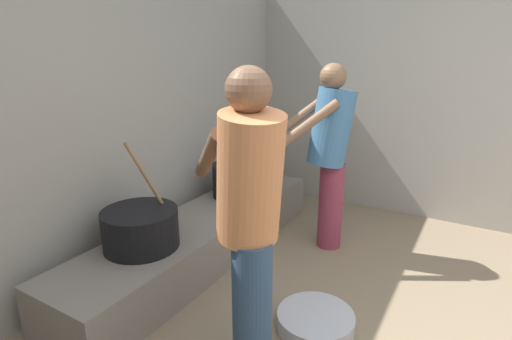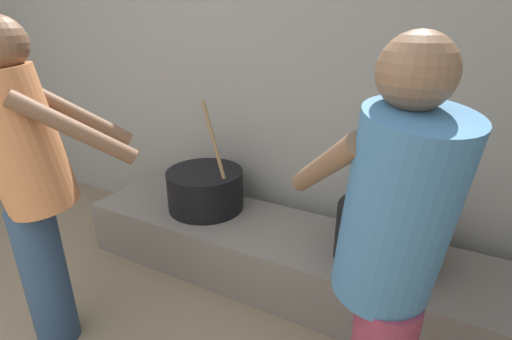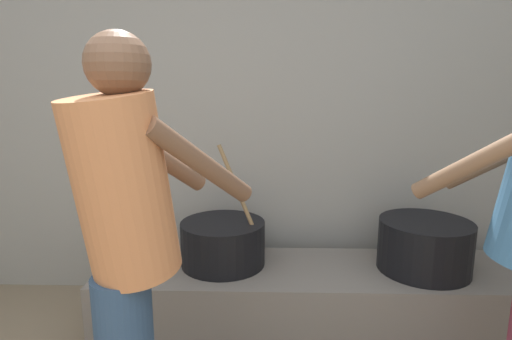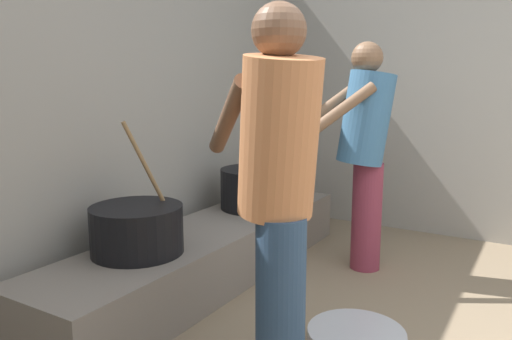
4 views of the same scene
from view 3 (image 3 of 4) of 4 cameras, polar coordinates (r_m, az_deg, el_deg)
block_enclosure_rear at (r=2.78m, az=-7.09°, el=6.13°), size 5.41×0.20×2.26m
hearth_ledge at (r=2.54m, az=9.11°, el=-17.03°), size 2.58×0.60×0.35m
cooking_pot_main at (r=2.44m, az=-4.66°, el=-10.16°), size 0.50×0.50×0.71m
cooking_pot_secondary at (r=2.54m, az=22.63°, el=-9.78°), size 0.52×0.52×0.29m
cook_in_orange_shirt at (r=1.45m, az=-17.73°, el=-8.82°), size 0.66×0.70×1.55m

